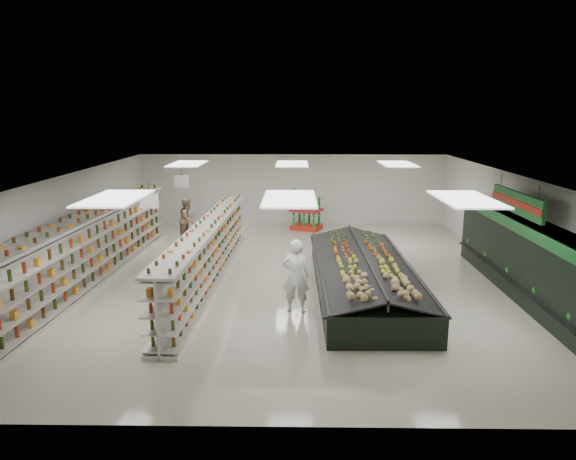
{
  "coord_description": "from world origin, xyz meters",
  "views": [
    {
      "loc": [
        0.14,
        -15.54,
        5.09
      ],
      "look_at": [
        -0.1,
        0.63,
        1.36
      ],
      "focal_mm": 32.0,
      "sensor_mm": 36.0,
      "label": 1
    }
  ],
  "objects_px": {
    "gondola_center": "(209,255)",
    "gondola_left": "(91,251)",
    "shopper_background": "(188,219)",
    "soda_endcap": "(307,211)",
    "produce_island": "(363,274)",
    "shopper_main": "(296,276)"
  },
  "relations": [
    {
      "from": "gondola_left",
      "to": "gondola_center",
      "type": "xyz_separation_m",
      "value": [
        3.6,
        0.04,
        -0.12
      ]
    },
    {
      "from": "gondola_left",
      "to": "produce_island",
      "type": "bearing_deg",
      "value": -3.03
    },
    {
      "from": "gondola_center",
      "to": "produce_island",
      "type": "height_order",
      "value": "gondola_center"
    },
    {
      "from": "produce_island",
      "to": "shopper_background",
      "type": "height_order",
      "value": "shopper_background"
    },
    {
      "from": "gondola_left",
      "to": "shopper_background",
      "type": "height_order",
      "value": "gondola_left"
    },
    {
      "from": "gondola_left",
      "to": "soda_endcap",
      "type": "height_order",
      "value": "gondola_left"
    },
    {
      "from": "soda_endcap",
      "to": "produce_island",
      "type": "bearing_deg",
      "value": -79.52
    },
    {
      "from": "produce_island",
      "to": "shopper_main",
      "type": "distance_m",
      "value": 2.56
    },
    {
      "from": "produce_island",
      "to": "shopper_main",
      "type": "xyz_separation_m",
      "value": [
        -1.95,
        -1.6,
        0.45
      ]
    },
    {
      "from": "gondola_left",
      "to": "shopper_background",
      "type": "relative_size",
      "value": 6.87
    },
    {
      "from": "gondola_left",
      "to": "soda_endcap",
      "type": "xyz_separation_m",
      "value": [
        6.72,
        7.2,
        -0.14
      ]
    },
    {
      "from": "produce_island",
      "to": "shopper_main",
      "type": "bearing_deg",
      "value": -140.65
    },
    {
      "from": "shopper_main",
      "to": "shopper_background",
      "type": "xyz_separation_m",
      "value": [
        -4.35,
        7.54,
        -0.1
      ]
    },
    {
      "from": "produce_island",
      "to": "soda_endcap",
      "type": "relative_size",
      "value": 4.59
    },
    {
      "from": "shopper_main",
      "to": "produce_island",
      "type": "bearing_deg",
      "value": -132.87
    },
    {
      "from": "gondola_center",
      "to": "gondola_left",
      "type": "bearing_deg",
      "value": -177.08
    },
    {
      "from": "soda_endcap",
      "to": "shopper_background",
      "type": "relative_size",
      "value": 0.96
    },
    {
      "from": "shopper_background",
      "to": "soda_endcap",
      "type": "bearing_deg",
      "value": -48.98
    },
    {
      "from": "gondola_left",
      "to": "shopper_background",
      "type": "distance_m",
      "value": 5.47
    },
    {
      "from": "gondola_center",
      "to": "produce_island",
      "type": "bearing_deg",
      "value": -8.18
    },
    {
      "from": "soda_endcap",
      "to": "shopper_main",
      "type": "xyz_separation_m",
      "value": [
        -0.47,
        -9.61,
        0.16
      ]
    },
    {
      "from": "produce_island",
      "to": "soda_endcap",
      "type": "xyz_separation_m",
      "value": [
        -1.48,
        8.01,
        0.29
      ]
    }
  ]
}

